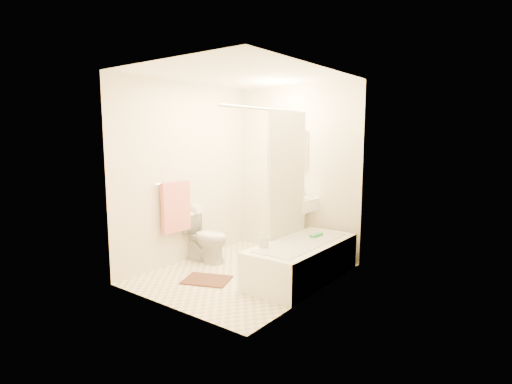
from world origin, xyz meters
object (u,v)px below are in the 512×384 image
Objects in this scene: bathtub at (302,261)px; bath_mat at (207,280)px; soap_bottle at (264,240)px; toilet at (205,237)px; sink at (299,224)px.

bathtub reaches higher than bath_mat.
soap_bottle reaches higher than bathtub.
toilet is at bearing 134.99° from bath_mat.
soap_bottle is (1.18, -0.27, 0.21)m from toilet.
bath_mat is at bearing -139.21° from bathtub.
toilet is at bearing 167.26° from soap_bottle.
toilet is at bearing -129.42° from sink.
sink is 4.95× the size of soap_bottle.
toilet reaches higher than soap_bottle.
sink reaches higher than soap_bottle.
bathtub is at bearing 63.73° from soap_bottle.
bath_mat is 0.87m from soap_bottle.
sink is at bearing -49.53° from toilet.
soap_bottle is at bearing -109.32° from toilet.
sink is 0.95m from bathtub.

